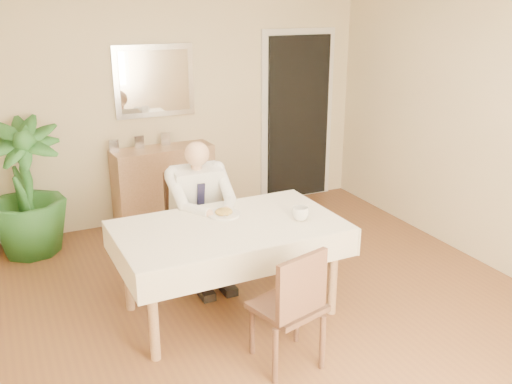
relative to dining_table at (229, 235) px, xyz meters
name	(u,v)px	position (x,y,z in m)	size (l,w,h in m)	color
room	(277,160)	(0.27, -0.27, 0.63)	(5.00, 5.02, 2.60)	brown
doorway	(298,118)	(1.82, 2.19, 0.33)	(0.96, 0.07, 2.10)	beige
mirror	(154,81)	(0.08, 2.20, 0.88)	(0.86, 0.04, 0.76)	silver
dining_table	(229,235)	(0.00, 0.00, 0.00)	(1.73, 1.04, 0.75)	tan
chair_far	(192,215)	(0.00, 0.88, -0.15)	(0.44, 0.44, 0.91)	#42281B
chair_near	(293,303)	(0.10, -0.85, -0.17)	(0.51, 0.52, 0.88)	#42281B
seated_man	(202,207)	(0.00, 0.59, 0.02)	(0.48, 0.72, 1.24)	white
plate	(224,214)	(0.04, 0.19, 0.09)	(0.26, 0.26, 0.02)	white
food	(224,212)	(0.04, 0.19, 0.11)	(0.14, 0.14, 0.06)	olive
knife	(231,214)	(0.08, 0.13, 0.11)	(0.01, 0.01, 0.13)	silver
fork	(222,216)	(0.00, 0.13, 0.11)	(0.01, 0.01, 0.13)	silver
coffee_mug	(300,214)	(0.54, -0.15, 0.14)	(0.13, 0.13, 0.10)	white
sideboard	(164,186)	(0.08, 2.05, -0.24)	(1.08, 0.37, 0.86)	tan
photo_frame_left	(114,146)	(-0.43, 2.06, 0.26)	(0.10, 0.02, 0.14)	silver
photo_frame_center	(139,142)	(-0.15, 2.11, 0.26)	(0.10, 0.02, 0.14)	silver
photo_frame_right	(166,139)	(0.15, 2.14, 0.26)	(0.10, 0.02, 0.14)	silver
potted_palm	(25,189)	(-1.34, 1.86, -0.01)	(0.74, 0.74, 1.33)	#20521E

